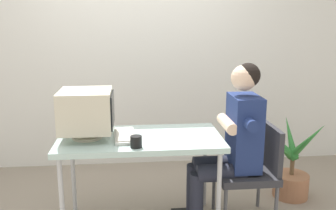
{
  "coord_description": "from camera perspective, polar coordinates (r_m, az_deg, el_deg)",
  "views": [
    {
      "loc": [
        -0.05,
        -2.79,
        1.65
      ],
      "look_at": [
        0.22,
        0.0,
        1.0
      ],
      "focal_mm": 39.68,
      "sensor_mm": 36.0,
      "label": 1
    }
  ],
  "objects": [
    {
      "name": "person_seated",
      "position": [
        3.02,
        9.79,
        -5.21
      ],
      "size": [
        0.68,
        0.54,
        1.33
      ],
      "color": "navy",
      "rests_on": "ground_plane"
    },
    {
      "name": "office_chair",
      "position": [
        3.16,
        12.8,
        -9.3
      ],
      "size": [
        0.47,
        0.47,
        0.82
      ],
      "color": "#4C4C51",
      "rests_on": "ground_plane"
    },
    {
      "name": "crt_monitor",
      "position": [
        2.9,
        -12.41,
        -0.9
      ],
      "size": [
        0.4,
        0.39,
        0.38
      ],
      "color": "beige",
      "rests_on": "desk"
    },
    {
      "name": "desk",
      "position": [
        2.94,
        -4.29,
        -5.91
      ],
      "size": [
        1.28,
        0.66,
        0.75
      ],
      "color": "#B7B7BC",
      "rests_on": "ground_plane"
    },
    {
      "name": "potted_plant",
      "position": [
        3.73,
        18.41,
        -9.39
      ],
      "size": [
        0.65,
        0.63,
        0.75
      ],
      "color": "#9E6647",
      "rests_on": "ground_plane"
    },
    {
      "name": "keyboard",
      "position": [
        2.92,
        -6.67,
        -4.68
      ],
      "size": [
        0.18,
        0.41,
        0.03
      ],
      "color": "silver",
      "rests_on": "desk"
    },
    {
      "name": "desk_mug",
      "position": [
        2.68,
        -4.92,
        -5.6
      ],
      "size": [
        0.08,
        0.09,
        0.09
      ],
      "color": "black",
      "rests_on": "desk"
    },
    {
      "name": "wall_back",
      "position": [
        4.2,
        -0.8,
        10.97
      ],
      "size": [
        8.0,
        0.1,
        3.0
      ],
      "primitive_type": "cube",
      "color": "silver",
      "rests_on": "ground_plane"
    }
  ]
}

